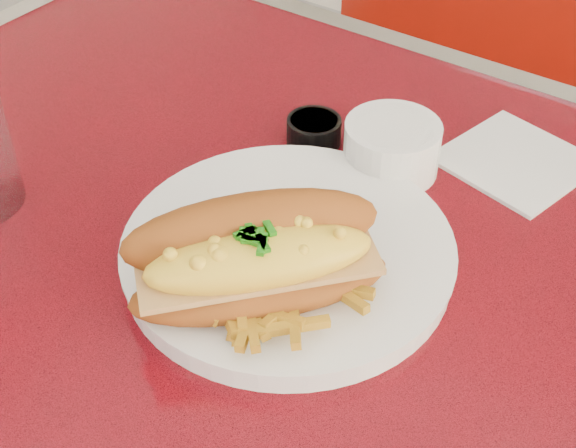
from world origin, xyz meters
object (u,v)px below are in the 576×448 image
Objects in this scene: mac_hoagie at (257,258)px; fork at (322,290)px; gravy_ramekin at (392,146)px; sauce_cup_left at (314,130)px; dinner_plate at (288,252)px.

mac_hoagie reaches higher than fork.
gravy_ramekin is 0.08m from sauce_cup_left.
dinner_plate is 1.54× the size of mac_hoagie.
fork is at bearing -10.29° from mac_hoagie.
mac_hoagie is 0.06m from fork.
fork is at bearing -28.15° from dinner_plate.
mac_hoagie is at bearing -67.01° from sauce_cup_left.
sauce_cup_left is at bearing -176.75° from gravy_ramekin.
fork is 1.90× the size of sauce_cup_left.
fork is 0.19m from gravy_ramekin.
fork is at bearing -54.74° from sauce_cup_left.
gravy_ramekin is (0.01, 0.15, 0.02)m from dinner_plate.
sauce_cup_left is at bearing 64.50° from mac_hoagie.
sauce_cup_left reaches higher than fork.
mac_hoagie is at bearing 121.64° from fork.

